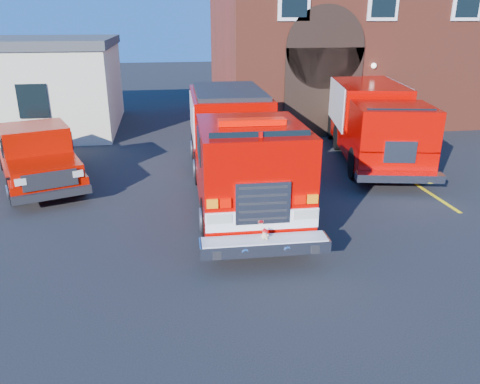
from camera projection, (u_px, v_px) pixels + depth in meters
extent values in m
plane|color=black|center=(233.00, 221.00, 12.78)|extent=(100.00, 100.00, 0.00)
cube|color=yellow|center=(432.00, 195.00, 14.70)|extent=(0.12, 3.00, 0.01)
cube|color=yellow|center=(389.00, 167.00, 17.47)|extent=(0.12, 3.00, 0.01)
cube|color=yellow|center=(357.00, 146.00, 20.25)|extent=(0.12, 3.00, 0.01)
cube|color=maroon|center=(356.00, 42.00, 25.70)|extent=(15.00, 10.00, 8.00)
cube|color=black|center=(323.00, 94.00, 21.23)|extent=(3.60, 0.12, 4.00)
cylinder|color=black|center=(326.00, 48.00, 20.53)|extent=(3.60, 0.12, 3.60)
cube|color=beige|center=(10.00, 89.00, 22.72)|extent=(10.00, 8.00, 4.00)
cube|color=#3A3D3F|center=(2.00, 42.00, 21.97)|extent=(10.20, 8.20, 0.40)
cube|color=black|center=(33.00, 101.00, 19.30)|extent=(1.20, 0.10, 1.40)
cylinder|color=black|center=(209.00, 220.00, 11.53)|extent=(0.39, 1.12, 1.11)
cylinder|color=black|center=(296.00, 215.00, 11.80)|extent=(0.39, 1.12, 1.11)
cube|color=#B50300|center=(237.00, 167.00, 14.55)|extent=(2.83, 9.15, 0.91)
cube|color=#B50300|center=(229.00, 116.00, 16.30)|extent=(2.67, 4.52, 1.61)
cube|color=#B50300|center=(252.00, 156.00, 11.41)|extent=(2.63, 3.31, 1.51)
cube|color=black|center=(261.00, 154.00, 10.10)|extent=(2.22, 0.16, 0.95)
cube|color=#DE0A00|center=(252.00, 122.00, 11.12)|extent=(1.62, 0.40, 0.14)
cube|color=white|center=(263.00, 220.00, 10.25)|extent=(2.52, 0.15, 0.44)
cube|color=silver|center=(263.00, 203.00, 10.10)|extent=(1.21, 0.10, 0.95)
cube|color=silver|center=(264.00, 245.00, 10.15)|extent=(2.84, 0.65, 0.28)
cube|color=#B7B7BF|center=(192.00, 117.00, 16.14)|extent=(0.16, 3.63, 1.31)
cube|color=#B7B7BF|center=(264.00, 115.00, 16.45)|extent=(0.16, 3.63, 1.31)
sphere|color=beige|center=(265.00, 236.00, 10.08)|extent=(0.14, 0.14, 0.14)
sphere|color=beige|center=(265.00, 232.00, 10.04)|extent=(0.12, 0.12, 0.11)
sphere|color=beige|center=(263.00, 230.00, 10.03)|extent=(0.04, 0.04, 0.04)
sphere|color=beige|center=(267.00, 230.00, 10.04)|extent=(0.04, 0.04, 0.04)
ellipsoid|color=red|center=(265.00, 230.00, 10.03)|extent=(0.12, 0.12, 0.07)
cylinder|color=red|center=(265.00, 231.00, 10.02)|extent=(0.14, 0.14, 0.01)
cylinder|color=black|center=(14.00, 191.00, 13.78)|extent=(0.57, 0.90, 0.85)
cylinder|color=black|center=(79.00, 181.00, 14.64)|extent=(0.57, 0.90, 0.85)
cube|color=#A70A00|center=(38.00, 164.00, 15.77)|extent=(3.99, 6.25, 0.48)
cube|color=#A70A00|center=(45.00, 168.00, 13.92)|extent=(2.39, 2.17, 0.37)
cube|color=#A70A00|center=(35.00, 142.00, 15.21)|extent=(2.50, 2.47, 1.07)
cube|color=#A70A00|center=(30.00, 141.00, 17.02)|extent=(2.60, 2.77, 0.59)
cube|color=black|center=(53.00, 195.00, 13.34)|extent=(2.10, 0.87, 0.23)
cylinder|color=black|center=(355.00, 163.00, 16.02)|extent=(0.57, 1.15, 1.10)
cylinder|color=black|center=(420.00, 164.00, 15.92)|extent=(0.57, 1.15, 1.10)
cube|color=#B50300|center=(371.00, 136.00, 18.47)|extent=(4.12, 8.32, 0.90)
cube|color=#B50300|center=(366.00, 101.00, 19.47)|extent=(3.49, 5.40, 1.49)
cube|color=#B50300|center=(392.00, 125.00, 15.50)|extent=(2.94, 2.86, 1.30)
cube|color=#B7B7BF|center=(336.00, 103.00, 19.56)|extent=(0.92, 4.10, 1.69)
cube|color=#B7B7BF|center=(396.00, 103.00, 19.45)|extent=(0.92, 4.10, 1.69)
cube|color=silver|center=(399.00, 177.00, 14.61)|extent=(2.72, 1.01, 0.25)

